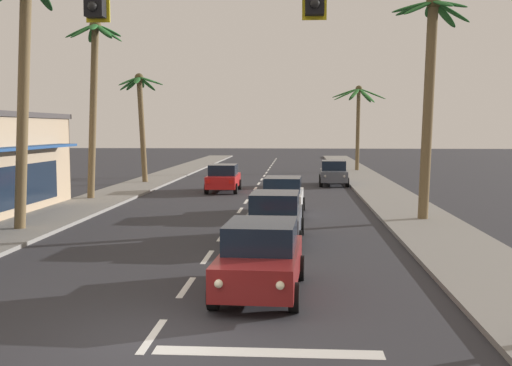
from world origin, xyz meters
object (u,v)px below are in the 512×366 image
object	(u,v)px
sedan_parked_nearest_kerb	(334,173)
palm_left_third	(94,76)
palm_right_farthest	(358,108)
traffic_signal_mast	(325,34)
palm_right_second	(430,74)
sedan_third_in_queue	(275,217)
palm_left_farthest	(141,107)
sedan_fifth_in_queue	(283,196)
sedan_lead_at_stop_bar	(261,258)
palm_left_second	(24,51)
sedan_oncoming_far	(223,178)

from	to	relation	value
sedan_parked_nearest_kerb	palm_left_third	distance (m)	17.61
sedan_parked_nearest_kerb	palm_right_farthest	distance (m)	14.79
traffic_signal_mast	palm_left_third	world-z (taller)	palm_left_third
palm_right_second	sedan_third_in_queue	bearing A→B (deg)	-141.07
palm_left_farthest	sedan_fifth_in_queue	bearing A→B (deg)	-55.98
traffic_signal_mast	sedan_fifth_in_queue	distance (m)	17.93
sedan_fifth_in_queue	sedan_parked_nearest_kerb	size ratio (longest dim) A/B	1.00
sedan_lead_at_stop_bar	palm_right_farthest	distance (m)	43.01
sedan_lead_at_stop_bar	palm_left_second	distance (m)	13.61
traffic_signal_mast	palm_left_third	distance (m)	24.84
palm_left_farthest	sedan_oncoming_far	bearing A→B (deg)	-39.24
sedan_lead_at_stop_bar	palm_left_third	bearing A→B (deg)	118.18
sedan_fifth_in_queue	palm_left_second	bearing A→B (deg)	-149.72
sedan_parked_nearest_kerb	palm_right_second	distance (m)	17.84
sedan_oncoming_far	sedan_parked_nearest_kerb	world-z (taller)	same
sedan_oncoming_far	sedan_third_in_queue	bearing A→B (deg)	-77.43
traffic_signal_mast	sedan_oncoming_far	bearing A→B (deg)	100.31
palm_left_third	palm_right_farthest	world-z (taller)	palm_left_third
sedan_parked_nearest_kerb	palm_left_second	xyz separation A→B (m)	(-12.47, -20.38, 5.84)
traffic_signal_mast	palm_left_third	size ratio (longest dim) A/B	1.20
palm_right_farthest	traffic_signal_mast	bearing A→B (deg)	-96.10
traffic_signal_mast	sedan_lead_at_stop_bar	world-z (taller)	traffic_signal_mast
sedan_lead_at_stop_bar	palm_right_second	xyz separation A→B (m)	(6.21, 11.78, 5.24)
palm_left_third	palm_right_second	distance (m)	17.48
sedan_third_in_queue	traffic_signal_mast	bearing A→B (deg)	-83.37
sedan_parked_nearest_kerb	palm_right_farthest	world-z (taller)	palm_right_farthest
traffic_signal_mast	palm_left_farthest	bearing A→B (deg)	109.23
traffic_signal_mast	sedan_third_in_queue	distance (m)	11.49
palm_left_second	sedan_third_in_queue	bearing A→B (deg)	-8.48
sedan_parked_nearest_kerb	palm_right_farthest	xyz separation A→B (m)	(2.88, 13.70, 4.78)
traffic_signal_mast	palm_right_second	world-z (taller)	palm_right_second
sedan_oncoming_far	palm_left_farthest	bearing A→B (deg)	140.76
sedan_lead_at_stop_bar	palm_left_farthest	distance (m)	30.82
palm_right_second	palm_right_farthest	world-z (taller)	palm_right_second
palm_left_farthest	sedan_lead_at_stop_bar	bearing A→B (deg)	-70.83
sedan_fifth_in_queue	sedan_parked_nearest_kerb	bearing A→B (deg)	78.18
palm_left_second	palm_left_farthest	world-z (taller)	palm_left_second
palm_left_second	palm_left_farthest	bearing A→B (deg)	92.39
sedan_third_in_queue	palm_left_farthest	xyz separation A→B (m)	(-10.10, 21.96, 4.52)
palm_left_second	palm_left_third	bearing A→B (deg)	94.26
sedan_fifth_in_queue	palm_right_second	size ratio (longest dim) A/B	0.49
sedan_parked_nearest_kerb	sedan_fifth_in_queue	bearing A→B (deg)	-101.82
sedan_oncoming_far	palm_right_farthest	size ratio (longest dim) A/B	0.58
sedan_lead_at_stop_bar	sedan_oncoming_far	xyz separation A→B (m)	(-3.66, 23.61, 0.00)
palm_left_third	palm_right_second	size ratio (longest dim) A/B	1.04
palm_left_second	palm_right_farthest	xyz separation A→B (m)	(15.36, 34.08, -1.06)
sedan_lead_at_stop_bar	sedan_fifth_in_queue	size ratio (longest dim) A/B	1.00
sedan_lead_at_stop_bar	palm_right_farthest	world-z (taller)	palm_right_farthest
sedan_third_in_queue	palm_left_second	xyz separation A→B (m)	(-9.24, 1.38, 5.84)
palm_left_farthest	palm_right_farthest	bearing A→B (deg)	39.77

